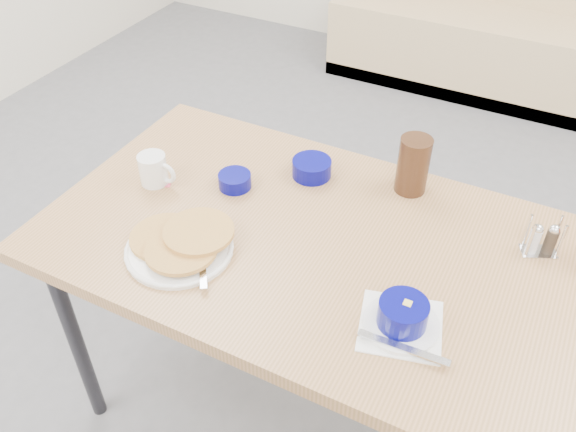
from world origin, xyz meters
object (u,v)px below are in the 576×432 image
at_px(coffee_mug, 154,169).
at_px(grits_setting, 402,317).
at_px(butter_bowl, 235,181).
at_px(amber_tumbler, 413,165).
at_px(condiment_caddy, 542,241).
at_px(dining_table, 317,258).
at_px(pancake_plate, 181,244).
at_px(booth_bench, 502,29).
at_px(creamer_bowl, 312,168).

height_order(coffee_mug, grits_setting, coffee_mug).
bearing_deg(butter_bowl, amber_tumbler, 25.88).
height_order(butter_bowl, condiment_caddy, condiment_caddy).
bearing_deg(coffee_mug, dining_table, -0.91).
bearing_deg(condiment_caddy, grits_setting, -144.79).
xyz_separation_m(pancake_plate, grits_setting, (0.56, 0.02, 0.01)).
distance_m(coffee_mug, condiment_caddy, 1.02).
bearing_deg(booth_bench, grits_setting, -84.17).
bearing_deg(butter_bowl, coffee_mug, -157.60).
bearing_deg(amber_tumbler, coffee_mug, -155.22).
bearing_deg(butter_bowl, dining_table, -17.33).
relative_size(booth_bench, condiment_caddy, 18.61).
xyz_separation_m(booth_bench, coffee_mug, (-0.50, -2.53, 0.46)).
relative_size(booth_bench, creamer_bowl, 17.15).
bearing_deg(amber_tumbler, butter_bowl, -154.12).
height_order(coffee_mug, creamer_bowl, coffee_mug).
height_order(booth_bench, grits_setting, booth_bench).
distance_m(coffee_mug, amber_tumbler, 0.71).
distance_m(dining_table, pancake_plate, 0.35).
relative_size(booth_bench, amber_tumbler, 11.71).
bearing_deg(creamer_bowl, amber_tumbler, 13.76).
height_order(dining_table, condiment_caddy, condiment_caddy).
bearing_deg(booth_bench, dining_table, -90.00).
bearing_deg(grits_setting, amber_tumbler, 106.45).
height_order(pancake_plate, creamer_bowl, creamer_bowl).
distance_m(booth_bench, grits_setting, 2.75).
distance_m(dining_table, grits_setting, 0.34).
bearing_deg(condiment_caddy, butter_bowl, 163.79).
distance_m(grits_setting, condiment_caddy, 0.44).
bearing_deg(grits_setting, creamer_bowl, 134.99).
bearing_deg(booth_bench, amber_tumbler, -86.51).
xyz_separation_m(coffee_mug, butter_bowl, (0.21, 0.09, -0.03)).
relative_size(coffee_mug, butter_bowl, 1.26).
relative_size(dining_table, creamer_bowl, 12.63).
distance_m(booth_bench, coffee_mug, 2.62).
bearing_deg(creamer_bowl, booth_bench, 86.70).
height_order(pancake_plate, amber_tumbler, amber_tumbler).
bearing_deg(pancake_plate, creamer_bowl, 70.45).
bearing_deg(coffee_mug, amber_tumbler, 24.78).
distance_m(butter_bowl, amber_tumbler, 0.49).
relative_size(coffee_mug, creamer_bowl, 1.03).
xyz_separation_m(booth_bench, dining_table, (0.00, -2.53, 0.35)).
bearing_deg(amber_tumbler, condiment_caddy, -14.99).
bearing_deg(grits_setting, booth_bench, 95.83).
distance_m(booth_bench, amber_tumbler, 2.29).
bearing_deg(dining_table, booth_bench, 90.00).
xyz_separation_m(booth_bench, amber_tumbler, (0.14, -2.23, 0.49)).
distance_m(coffee_mug, creamer_bowl, 0.44).
distance_m(pancake_plate, butter_bowl, 0.28).
xyz_separation_m(dining_table, pancake_plate, (-0.28, -0.19, 0.08)).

